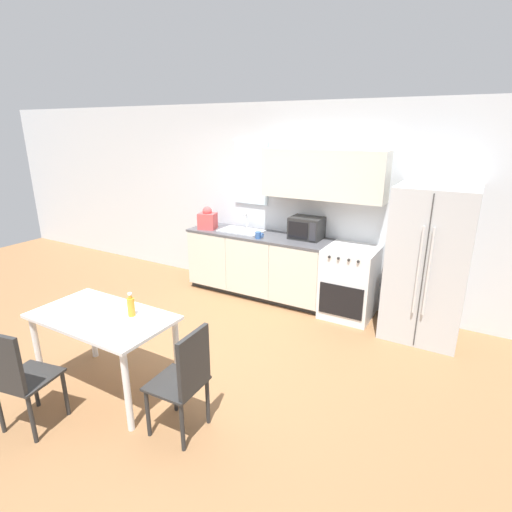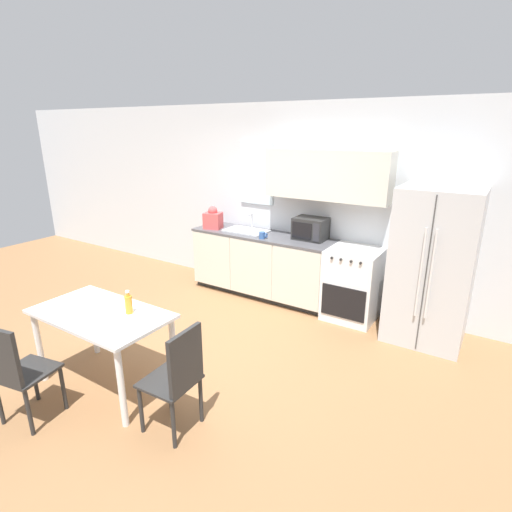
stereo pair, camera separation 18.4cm
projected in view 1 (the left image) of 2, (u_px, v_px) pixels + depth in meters
The scene contains 13 objects.
ground_plane at pixel (197, 352), 4.41m from camera, with size 12.00×12.00×0.00m, color olive.
wall_back at pixel (288, 198), 5.63m from camera, with size 12.00×0.38×2.70m.
kitchen_counter at pixel (258, 264), 5.82m from camera, with size 2.12×0.63×0.92m.
oven_range at pixel (349, 282), 5.15m from camera, with size 0.64×0.66×0.92m.
refrigerator at pixel (428, 264), 4.55m from camera, with size 0.84×0.79×1.77m.
kitchen_sink at pixel (242, 230), 5.81m from camera, with size 0.63×0.38×0.24m.
microwave at pixel (306, 228), 5.40m from camera, with size 0.43×0.33×0.30m.
coffee_mug at pixel (259, 235), 5.43m from camera, with size 0.12×0.08×0.09m.
grocery_bag_0 at pixel (208, 219), 5.92m from camera, with size 0.30×0.27×0.34m.
dining_table at pixel (103, 326), 3.61m from camera, with size 1.30×0.72×0.76m.
dining_chair_near at pixel (16, 374), 3.11m from camera, with size 0.47×0.47×0.93m.
dining_chair_side at pixel (186, 376), 3.09m from camera, with size 0.42×0.42×0.93m.
drink_bottle at pixel (131, 306), 3.55m from camera, with size 0.07×0.07×0.22m.
Camera 1 is at (2.49, -3.02, 2.38)m, focal length 28.00 mm.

